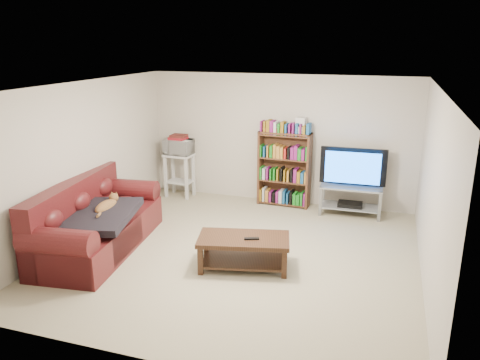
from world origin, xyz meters
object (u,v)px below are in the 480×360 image
at_px(coffee_table, 244,247).
at_px(bookshelf, 284,168).
at_px(sofa, 94,226).
at_px(tv_stand, 351,195).

relative_size(coffee_table, bookshelf, 0.95).
relative_size(sofa, bookshelf, 1.80).
bearing_deg(sofa, coffee_table, -4.96).
xyz_separation_m(coffee_table, tv_stand, (1.19, 2.51, 0.05)).
relative_size(sofa, tv_stand, 2.33).
relative_size(sofa, coffee_table, 1.89).
relative_size(coffee_table, tv_stand, 1.23).
distance_m(coffee_table, bookshelf, 2.69).
height_order(sofa, coffee_table, sofa).
distance_m(sofa, tv_stand, 4.34).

